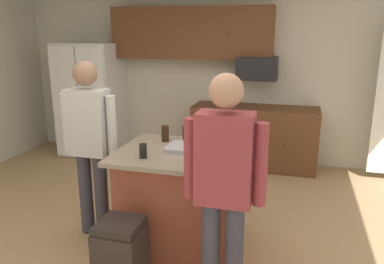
{
  "coord_description": "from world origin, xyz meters",
  "views": [
    {
      "loc": [
        1.19,
        -3.03,
        2.01
      ],
      "look_at": [
        0.24,
        0.37,
        1.05
      ],
      "focal_mm": 36.1,
      "sensor_mm": 36.0,
      "label": 1
    }
  ],
  "objects_px": {
    "refrigerator": "(91,100)",
    "glass_short_whisky": "(143,151)",
    "glass_dark_ale": "(165,134)",
    "kitchen_island": "(183,200)",
    "serving_tray": "(192,148)",
    "person_guest_left": "(224,180)",
    "trash_bin": "(121,258)",
    "glass_pilsner": "(186,134)",
    "person_guest_by_door": "(90,138)",
    "microwave_over_range": "(257,68)",
    "mug_blue_stoneware": "(200,139)"
  },
  "relations": [
    {
      "from": "kitchen_island",
      "to": "glass_pilsner",
      "type": "bearing_deg",
      "value": 102.1
    },
    {
      "from": "kitchen_island",
      "to": "person_guest_by_door",
      "type": "distance_m",
      "value": 1.07
    },
    {
      "from": "person_guest_left",
      "to": "glass_dark_ale",
      "type": "bearing_deg",
      "value": 2.37
    },
    {
      "from": "kitchen_island",
      "to": "person_guest_by_door",
      "type": "bearing_deg",
      "value": 178.51
    },
    {
      "from": "person_guest_left",
      "to": "glass_dark_ale",
      "type": "distance_m",
      "value": 1.22
    },
    {
      "from": "glass_short_whisky",
      "to": "mug_blue_stoneware",
      "type": "relative_size",
      "value": 0.97
    },
    {
      "from": "glass_pilsner",
      "to": "trash_bin",
      "type": "distance_m",
      "value": 1.29
    },
    {
      "from": "person_guest_left",
      "to": "trash_bin",
      "type": "xyz_separation_m",
      "value": [
        -0.77,
        -0.06,
        -0.7
      ]
    },
    {
      "from": "refrigerator",
      "to": "mug_blue_stoneware",
      "type": "bearing_deg",
      "value": -41.44
    },
    {
      "from": "glass_dark_ale",
      "to": "glass_pilsner",
      "type": "height_order",
      "value": "glass_dark_ale"
    },
    {
      "from": "person_guest_left",
      "to": "person_guest_by_door",
      "type": "height_order",
      "value": "person_guest_left"
    },
    {
      "from": "person_guest_left",
      "to": "glass_pilsner",
      "type": "relative_size",
      "value": 11.53
    },
    {
      "from": "mug_blue_stoneware",
      "to": "glass_pilsner",
      "type": "bearing_deg",
      "value": 162.59
    },
    {
      "from": "person_guest_left",
      "to": "glass_pilsner",
      "type": "distance_m",
      "value": 1.15
    },
    {
      "from": "person_guest_left",
      "to": "serving_tray",
      "type": "bearing_deg",
      "value": -5.57
    },
    {
      "from": "mug_blue_stoneware",
      "to": "trash_bin",
      "type": "xyz_separation_m",
      "value": [
        -0.36,
        -1.0,
        -0.69
      ]
    },
    {
      "from": "glass_short_whisky",
      "to": "glass_pilsner",
      "type": "bearing_deg",
      "value": 69.41
    },
    {
      "from": "person_guest_by_door",
      "to": "trash_bin",
      "type": "xyz_separation_m",
      "value": [
        0.66,
        -0.77,
        -0.69
      ]
    },
    {
      "from": "refrigerator",
      "to": "glass_dark_ale",
      "type": "distance_m",
      "value": 2.85
    },
    {
      "from": "person_guest_left",
      "to": "glass_short_whisky",
      "type": "bearing_deg",
      "value": 24.17
    },
    {
      "from": "kitchen_island",
      "to": "serving_tray",
      "type": "relative_size",
      "value": 2.65
    },
    {
      "from": "refrigerator",
      "to": "glass_short_whisky",
      "type": "relative_size",
      "value": 14.65
    },
    {
      "from": "kitchen_island",
      "to": "mug_blue_stoneware",
      "type": "bearing_deg",
      "value": 71.5
    },
    {
      "from": "microwave_over_range",
      "to": "glass_pilsner",
      "type": "relative_size",
      "value": 3.72
    },
    {
      "from": "glass_pilsner",
      "to": "trash_bin",
      "type": "xyz_separation_m",
      "value": [
        -0.21,
        -1.05,
        -0.72
      ]
    },
    {
      "from": "person_guest_left",
      "to": "glass_short_whisky",
      "type": "height_order",
      "value": "person_guest_left"
    },
    {
      "from": "glass_short_whisky",
      "to": "trash_bin",
      "type": "relative_size",
      "value": 0.2
    },
    {
      "from": "person_guest_by_door",
      "to": "person_guest_left",
      "type": "bearing_deg",
      "value": -24.85
    },
    {
      "from": "person_guest_by_door",
      "to": "glass_dark_ale",
      "type": "xyz_separation_m",
      "value": [
        0.68,
        0.24,
        0.03
      ]
    },
    {
      "from": "microwave_over_range",
      "to": "glass_dark_ale",
      "type": "relative_size",
      "value": 3.66
    },
    {
      "from": "trash_bin",
      "to": "mug_blue_stoneware",
      "type": "bearing_deg",
      "value": 70.35
    },
    {
      "from": "glass_short_whisky",
      "to": "glass_pilsner",
      "type": "distance_m",
      "value": 0.59
    },
    {
      "from": "microwave_over_range",
      "to": "glass_short_whisky",
      "type": "relative_size",
      "value": 4.61
    },
    {
      "from": "glass_dark_ale",
      "to": "kitchen_island",
      "type": "bearing_deg",
      "value": -45.98
    },
    {
      "from": "person_guest_left",
      "to": "glass_dark_ale",
      "type": "xyz_separation_m",
      "value": [
        -0.76,
        0.95,
        0.02
      ]
    },
    {
      "from": "glass_short_whisky",
      "to": "mug_blue_stoneware",
      "type": "bearing_deg",
      "value": 54.46
    },
    {
      "from": "microwave_over_range",
      "to": "person_guest_by_door",
      "type": "height_order",
      "value": "person_guest_by_door"
    },
    {
      "from": "microwave_over_range",
      "to": "person_guest_by_door",
      "type": "relative_size",
      "value": 0.33
    },
    {
      "from": "person_guest_by_door",
      "to": "glass_dark_ale",
      "type": "distance_m",
      "value": 0.72
    },
    {
      "from": "trash_bin",
      "to": "microwave_over_range",
      "type": "bearing_deg",
      "value": 78.71
    },
    {
      "from": "kitchen_island",
      "to": "person_guest_by_door",
      "type": "height_order",
      "value": "person_guest_by_door"
    },
    {
      "from": "glass_dark_ale",
      "to": "glass_pilsner",
      "type": "distance_m",
      "value": 0.2
    },
    {
      "from": "kitchen_island",
      "to": "serving_tray",
      "type": "xyz_separation_m",
      "value": [
        0.07,
        0.05,
        0.49
      ]
    },
    {
      "from": "refrigerator",
      "to": "microwave_over_range",
      "type": "xyz_separation_m",
      "value": [
        2.6,
        0.12,
        0.56
      ]
    },
    {
      "from": "glass_dark_ale",
      "to": "trash_bin",
      "type": "bearing_deg",
      "value": -90.81
    },
    {
      "from": "glass_pilsner",
      "to": "glass_short_whisky",
      "type": "bearing_deg",
      "value": -110.59
    },
    {
      "from": "glass_dark_ale",
      "to": "serving_tray",
      "type": "distance_m",
      "value": 0.39
    },
    {
      "from": "glass_pilsner",
      "to": "trash_bin",
      "type": "relative_size",
      "value": 0.25
    },
    {
      "from": "person_guest_by_door",
      "to": "trash_bin",
      "type": "bearing_deg",
      "value": -47.81
    },
    {
      "from": "refrigerator",
      "to": "person_guest_left",
      "type": "relative_size",
      "value": 1.03
    }
  ]
}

